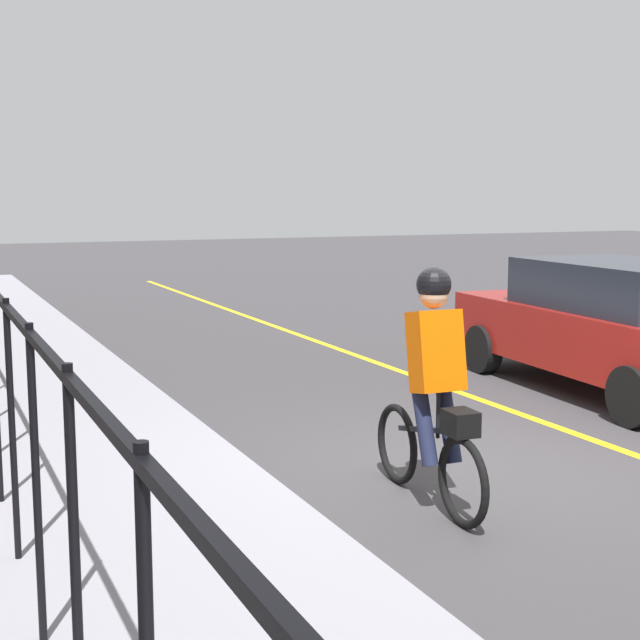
{
  "coord_description": "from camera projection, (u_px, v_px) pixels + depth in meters",
  "views": [
    {
      "loc": [
        -6.14,
        4.28,
        2.34
      ],
      "look_at": [
        2.55,
        0.28,
        1.0
      ],
      "focal_mm": 49.73,
      "sensor_mm": 36.0,
      "label": 1
    }
  ],
  "objects": [
    {
      "name": "ground_plane",
      "position": [
        473.0,
        471.0,
        7.62
      ],
      "size": [
        80.0,
        80.0,
        0.0
      ],
      "primitive_type": "plane",
      "color": "#39373A"
    },
    {
      "name": "sidewalk",
      "position": [
        68.0,
        523.0,
        6.2
      ],
      "size": [
        40.0,
        3.2,
        0.15
      ],
      "primitive_type": "cube",
      "color": "gray",
      "rests_on": "ground"
    },
    {
      "name": "lane_line_centre",
      "position": [
        616.0,
        448.0,
        8.28
      ],
      "size": [
        36.0,
        0.12,
        0.01
      ],
      "primitive_type": "cube",
      "color": "yellow",
      "rests_on": "ground"
    },
    {
      "name": "cyclist_lead",
      "position": [
        434.0,
        389.0,
        6.61
      ],
      "size": [
        1.71,
        0.38,
        1.83
      ],
      "rotation": [
        0.0,
        0.0,
        -0.06
      ],
      "color": "black",
      "rests_on": "ground"
    },
    {
      "name": "patrol_sedan",
      "position": [
        613.0,
        324.0,
        10.56
      ],
      "size": [
        4.53,
        2.21,
        1.58
      ],
      "rotation": [
        0.0,
        0.0,
        -0.08
      ],
      "color": "maroon",
      "rests_on": "ground"
    }
  ]
}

